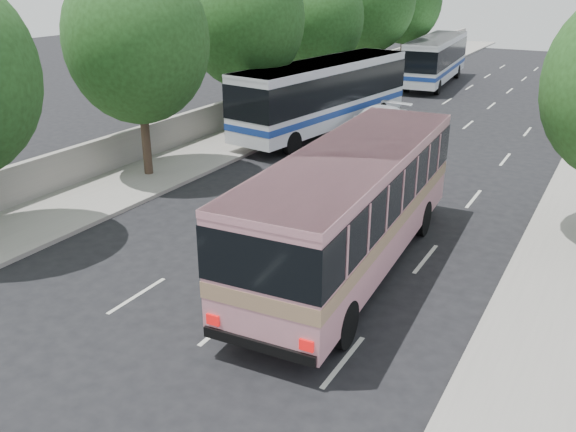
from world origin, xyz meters
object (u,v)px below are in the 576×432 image
Objects in this scene: pink_bus at (353,197)px; tour_coach_rear at (436,56)px; pink_taxi at (398,168)px; tour_coach_front at (324,91)px; white_pickup at (375,122)px.

pink_bus reaches higher than tour_coach_rear.
pink_taxi is 0.33× the size of tour_coach_rear.
pink_taxi is 0.31× the size of tour_coach_front.
tour_coach_front is at bearing 115.58° from pink_bus.
tour_coach_front is at bearing -159.02° from white_pickup.
tour_coach_front reaches higher than pink_bus.
tour_coach_front is (-6.34, 5.99, 1.60)m from pink_taxi.
tour_coach_rear is (0.74, 17.58, -0.17)m from tour_coach_front.
tour_coach_rear is at bearing 96.51° from pink_taxi.
tour_coach_front is 1.09× the size of tour_coach_rear.
white_pickup is at bearing 105.69° from pink_bus.
white_pickup is 0.43× the size of tour_coach_rear.
pink_bus is 0.88× the size of tour_coach_front.
tour_coach_rear is at bearing 95.53° from tour_coach_front.
white_pickup is (-5.11, 14.70, -1.49)m from pink_bus.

